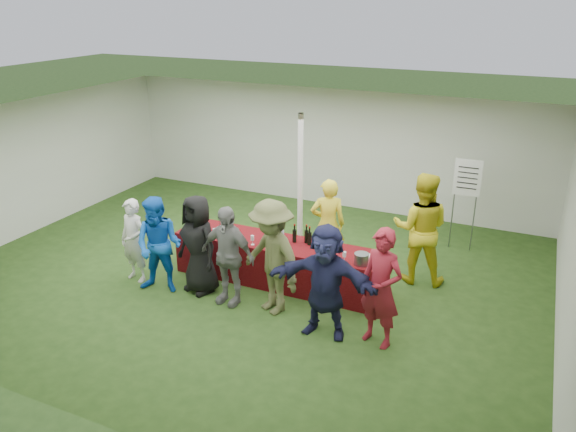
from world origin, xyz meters
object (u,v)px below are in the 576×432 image
at_px(customer_0, 134,241).
at_px(customer_5, 325,281).
at_px(customer_3, 227,255).
at_px(customer_4, 272,257).
at_px(serving_table, 277,262).
at_px(customer_1, 159,246).
at_px(staff_pourer, 328,225).
at_px(wine_list_sign, 467,185).
at_px(staff_back, 421,228).
at_px(customer_2, 198,244).
at_px(customer_6, 381,288).
at_px(dump_bucket, 361,259).

distance_m(customer_0, customer_5, 3.57).
distance_m(customer_3, customer_4, 0.76).
bearing_deg(serving_table, customer_1, -146.34).
bearing_deg(customer_0, staff_pourer, 40.45).
bearing_deg(wine_list_sign, customer_0, -143.55).
xyz_separation_m(customer_1, customer_3, (1.20, 0.14, -0.00)).
distance_m(staff_pourer, staff_back, 1.61).
relative_size(customer_4, customer_5, 1.07).
bearing_deg(customer_0, customer_3, 8.28).
distance_m(wine_list_sign, customer_2, 5.10).
distance_m(wine_list_sign, staff_pourer, 2.81).
bearing_deg(customer_6, staff_pourer, 145.77).
bearing_deg(dump_bucket, customer_2, -167.31).
height_order(staff_pourer, customer_0, staff_pourer).
height_order(dump_bucket, customer_4, customer_4).
xyz_separation_m(serving_table, staff_back, (2.17, 1.05, 0.60)).
xyz_separation_m(serving_table, customer_4, (0.34, -0.90, 0.54)).
bearing_deg(dump_bucket, customer_0, -169.34).
bearing_deg(customer_6, wine_list_sign, 98.88).
relative_size(staff_back, customer_3, 1.18).
bearing_deg(customer_5, wine_list_sign, 68.05).
bearing_deg(staff_back, customer_6, 78.87).
relative_size(staff_back, customer_4, 1.06).
xyz_separation_m(customer_2, customer_4, (1.38, -0.09, 0.08)).
distance_m(wine_list_sign, staff_back, 1.74).
bearing_deg(customer_2, serving_table, 55.87).
relative_size(wine_list_sign, customer_1, 1.10).
relative_size(customer_4, customer_6, 1.05).
relative_size(staff_pourer, customer_2, 1.01).
bearing_deg(customer_3, customer_1, -169.08).
relative_size(customer_0, customer_6, 0.84).
height_order(customer_4, customer_6, customer_4).
bearing_deg(staff_back, serving_table, 17.08).
relative_size(customer_1, customer_6, 0.94).
bearing_deg(customer_4, serving_table, 137.00).
height_order(customer_2, customer_3, customer_2).
bearing_deg(dump_bucket, customer_1, -164.82).
bearing_deg(customer_4, customer_0, -152.62).
bearing_deg(wine_list_sign, staff_back, -106.25).
bearing_deg(staff_pourer, serving_table, 30.98).
distance_m(staff_back, customer_4, 2.68).
distance_m(customer_1, customer_6, 3.70).
bearing_deg(serving_table, staff_pourer, 55.53).
relative_size(staff_pourer, customer_1, 1.03).
bearing_deg(customer_3, staff_pourer, 64.94).
relative_size(customer_3, customer_5, 0.96).
bearing_deg(customer_4, dump_bucket, 55.66).
relative_size(serving_table, customer_1, 2.19).
relative_size(customer_2, customer_5, 0.98).
bearing_deg(customer_0, staff_back, 32.45).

